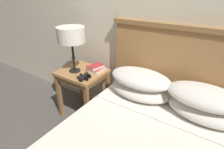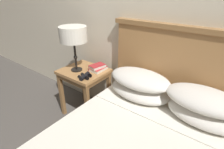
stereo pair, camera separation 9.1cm
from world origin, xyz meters
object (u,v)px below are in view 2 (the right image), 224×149
Objects in this scene: table_lamp at (73,35)px; book_stacked_on_top at (97,66)px; nightstand at (84,77)px; book_on_nightstand at (98,69)px; binoculars_pair at (85,76)px.

table_lamp is 2.60× the size of book_stacked_on_top.
nightstand is 0.22m from book_stacked_on_top.
book_on_nightstand is at bearing 39.02° from book_stacked_on_top.
book_stacked_on_top is at bearing 36.98° from nightstand.
nightstand is 0.24m from binoculars_pair.
book_stacked_on_top is (-0.01, -0.01, 0.03)m from book_on_nightstand.
book_stacked_on_top is 0.24m from binoculars_pair.
table_lamp reaches higher than binoculars_pair.
binoculars_pair is (0.15, -0.13, 0.12)m from nightstand.
table_lamp is 0.44m from book_stacked_on_top.
book_on_nightstand is (0.20, 0.15, -0.40)m from table_lamp.
book_stacked_on_top is at bearing 36.69° from table_lamp.
binoculars_pair is (0.02, -0.23, -0.03)m from book_stacked_on_top.
binoculars_pair reaches higher than nightstand.
table_lamp reaches higher than book_on_nightstand.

